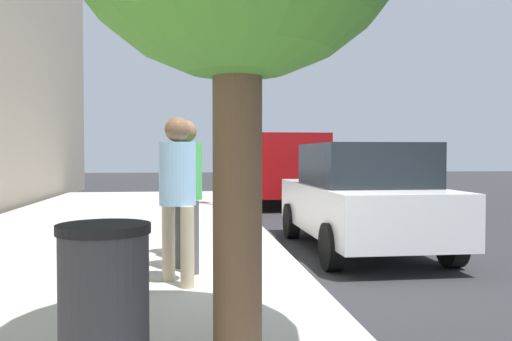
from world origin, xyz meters
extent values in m
plane|color=#2B2B2D|center=(0.00, 0.00, 0.00)|extent=(80.00, 80.00, 0.00)
cube|color=#B7B2A8|center=(0.00, 3.00, 0.07)|extent=(28.00, 6.00, 0.15)
cylinder|color=gray|center=(0.10, 0.66, 0.72)|extent=(0.07, 0.07, 1.15)
cube|color=#383D42|center=(0.00, 0.66, 1.43)|extent=(0.16, 0.11, 0.26)
cube|color=#383D42|center=(0.20, 0.66, 1.43)|extent=(0.16, 0.11, 0.26)
cube|color=#268C33|center=(0.00, 0.60, 1.45)|extent=(0.10, 0.01, 0.10)
cube|color=#268C33|center=(0.20, 0.60, 1.45)|extent=(0.10, 0.01, 0.10)
cylinder|color=#47474C|center=(-0.08, 1.58, 0.59)|extent=(0.15, 0.15, 0.89)
cylinder|color=#47474C|center=(-0.44, 1.41, 0.59)|extent=(0.15, 0.15, 0.89)
cylinder|color=green|center=(-0.26, 1.49, 1.39)|extent=(0.41, 0.41, 0.70)
sphere|color=brown|center=(-0.26, 1.49, 1.88)|extent=(0.28, 0.28, 0.28)
cylinder|color=tan|center=(-0.76, 1.69, 0.59)|extent=(0.15, 0.15, 0.88)
cylinder|color=tan|center=(-1.10, 1.47, 0.59)|extent=(0.15, 0.15, 0.88)
cylinder|color=#8CB7E0|center=(-0.93, 1.58, 1.38)|extent=(0.40, 0.40, 0.70)
sphere|color=brown|center=(-0.93, 1.58, 1.87)|extent=(0.28, 0.28, 0.28)
cylinder|color=#191E4C|center=(0.85, 1.45, 0.55)|extent=(0.15, 0.15, 0.81)
cylinder|color=#191E4C|center=(0.58, 1.70, 0.55)|extent=(0.15, 0.15, 0.81)
cylinder|color=#D85933|center=(0.72, 1.57, 1.28)|extent=(0.37, 0.37, 0.64)
sphere|color=beige|center=(0.72, 1.57, 1.72)|extent=(0.25, 0.25, 0.25)
cube|color=silver|center=(1.64, -1.35, 0.71)|extent=(4.41, 1.87, 0.76)
cube|color=black|center=(1.44, -1.35, 1.43)|extent=(2.21, 1.71, 0.68)
cylinder|color=black|center=(3.06, -0.47, 0.33)|extent=(0.66, 0.22, 0.66)
cylinder|color=black|center=(3.07, -2.21, 0.33)|extent=(0.66, 0.22, 0.66)
cylinder|color=black|center=(0.20, -0.49, 0.33)|extent=(0.66, 0.22, 0.66)
cylinder|color=black|center=(0.21, -2.23, 0.33)|extent=(0.66, 0.22, 0.66)
cube|color=maroon|center=(9.77, -1.35, 1.28)|extent=(5.23, 2.07, 1.80)
cylinder|color=black|center=(11.45, -0.38, 0.38)|extent=(0.76, 0.23, 0.76)
cylinder|color=black|center=(11.48, -2.28, 0.38)|extent=(0.76, 0.23, 0.76)
cylinder|color=black|center=(8.07, -0.42, 0.38)|extent=(0.76, 0.23, 0.76)
cylinder|color=black|center=(8.10, -2.32, 0.38)|extent=(0.76, 0.23, 0.76)
cylinder|color=brown|center=(-3.48, 1.13, 1.36)|extent=(0.32, 0.32, 2.41)
cylinder|color=black|center=(8.20, 0.61, 1.95)|extent=(0.12, 0.12, 3.60)
cube|color=black|center=(8.20, 0.41, 3.30)|extent=(0.24, 0.20, 0.76)
sphere|color=red|center=(8.20, 0.30, 3.54)|extent=(0.14, 0.14, 0.14)
sphere|color=orange|center=(8.20, 0.30, 3.30)|extent=(0.14, 0.14, 0.14)
sphere|color=green|center=(8.20, 0.30, 3.06)|extent=(0.14, 0.14, 0.14)
cylinder|color=#2D2D33|center=(-3.48, 1.98, 0.62)|extent=(0.56, 0.56, 0.95)
cylinder|color=black|center=(-3.48, 1.98, 1.13)|extent=(0.59, 0.59, 0.06)
camera|label=1|loc=(-6.92, 1.43, 1.60)|focal=37.60mm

